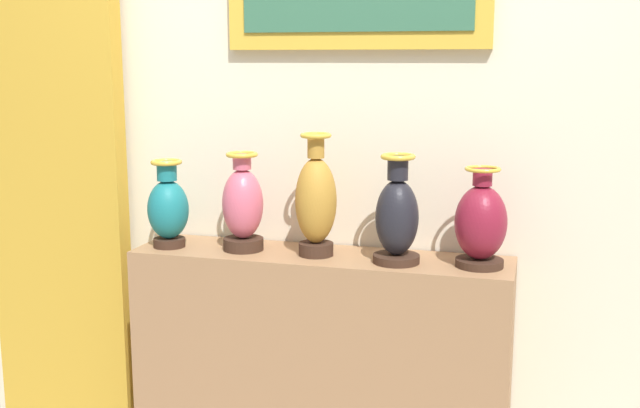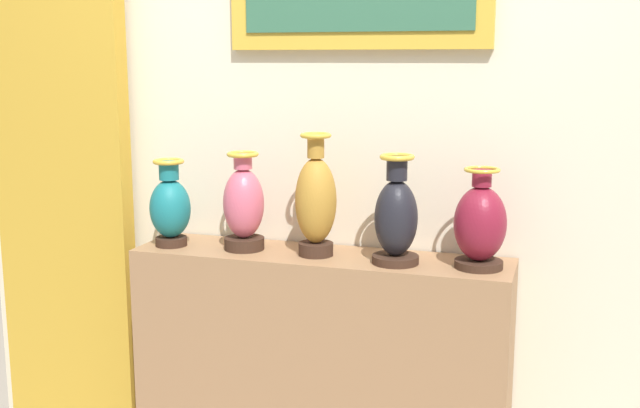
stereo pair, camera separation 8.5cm
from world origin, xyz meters
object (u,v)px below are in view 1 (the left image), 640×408
vase_rose (243,207)px  vase_onyx (397,217)px  vase_burgundy (481,224)px  vase_ochre (316,202)px  vase_teal (168,208)px

vase_rose → vase_onyx: bearing=-2.7°
vase_onyx → vase_burgundy: vase_onyx is taller
vase_ochre → vase_burgundy: 0.56m
vase_burgundy → vase_ochre: bearing=-179.9°
vase_ochre → vase_onyx: size_ratio=1.16×
vase_rose → vase_burgundy: size_ratio=1.06×
vase_ochre → vase_onyx: (0.28, -0.02, -0.03)m
vase_rose → vase_ochre: vase_ochre is taller
vase_rose → vase_onyx: vase_onyx is taller
vase_teal → vase_rose: vase_rose is taller
vase_onyx → vase_burgundy: size_ratio=1.11×
vase_ochre → vase_onyx: 0.29m
vase_rose → vase_ochre: bearing=-0.7°
vase_onyx → vase_burgundy: 0.27m
vase_burgundy → vase_rose: bearing=179.9°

